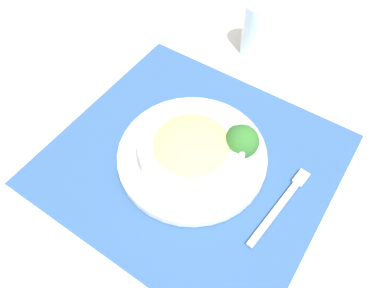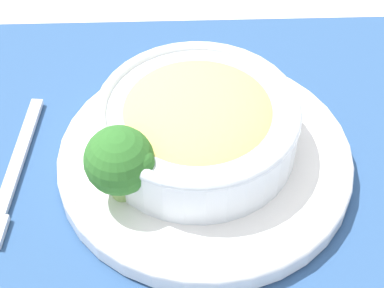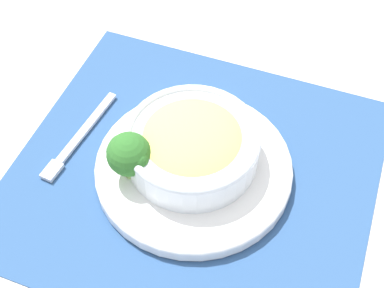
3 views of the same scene
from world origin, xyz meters
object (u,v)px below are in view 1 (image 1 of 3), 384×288
object	(u,v)px
water_glass	(256,32)
fork	(285,199)
broccoli_floret	(242,141)
bowl	(192,149)

from	to	relation	value
water_glass	fork	distance (m)	0.40
fork	broccoli_floret	bearing A→B (deg)	171.72
water_glass	fork	bearing A→B (deg)	-55.71
broccoli_floret	water_glass	size ratio (longest dim) A/B	0.59
fork	bowl	bearing A→B (deg)	-164.96
bowl	water_glass	distance (m)	0.35
water_glass	fork	world-z (taller)	water_glass
broccoli_floret	water_glass	bearing A→B (deg)	111.30
bowl	broccoli_floret	world-z (taller)	broccoli_floret
broccoli_floret	fork	world-z (taller)	broccoli_floret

